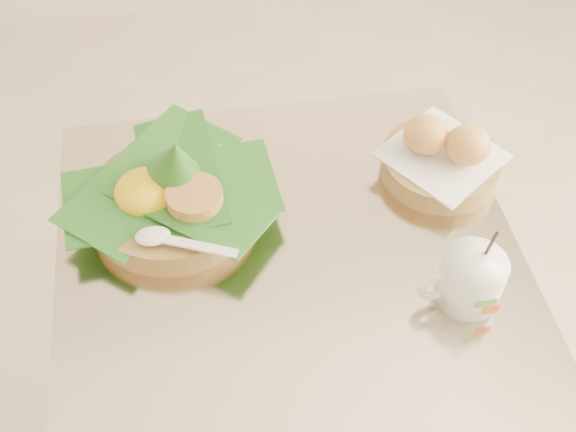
{
  "coord_description": "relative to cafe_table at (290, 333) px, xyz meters",
  "views": [
    {
      "loc": [
        0.0,
        -0.71,
        1.62
      ],
      "look_at": [
        0.11,
        -0.03,
        0.82
      ],
      "focal_mm": 45.0,
      "sensor_mm": 36.0,
      "label": 1
    }
  ],
  "objects": [
    {
      "name": "rice_basket",
      "position": [
        -0.17,
        0.12,
        0.26
      ],
      "size": [
        0.33,
        0.33,
        0.17
      ],
      "rotation": [
        0.0,
        0.0,
        -0.09
      ],
      "color": "#A17F45",
      "rests_on": "cafe_table"
    },
    {
      "name": "cafe_table",
      "position": [
        0.0,
        0.0,
        0.0
      ],
      "size": [
        0.71,
        0.71,
        0.75
      ],
      "rotation": [
        0.0,
        0.0,
        0.01
      ],
      "color": "gray",
      "rests_on": "floor"
    },
    {
      "name": "bread_basket",
      "position": [
        0.27,
        0.14,
        0.26
      ],
      "size": [
        0.23,
        0.23,
        0.1
      ],
      "rotation": [
        0.0,
        0.0,
        -0.15
      ],
      "color": "#A17F45",
      "rests_on": "cafe_table"
    },
    {
      "name": "coffee_mug",
      "position": [
        0.24,
        -0.11,
        0.26
      ],
      "size": [
        0.13,
        0.09,
        0.16
      ],
      "rotation": [
        0.0,
        0.0,
        0.09
      ],
      "color": "white",
      "rests_on": "cafe_table"
    }
  ]
}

